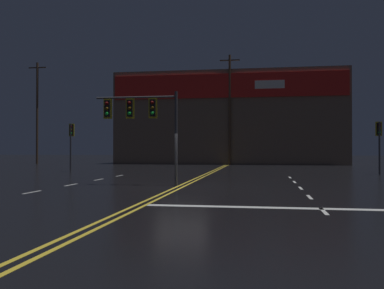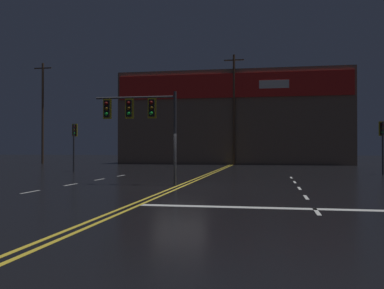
# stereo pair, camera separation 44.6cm
# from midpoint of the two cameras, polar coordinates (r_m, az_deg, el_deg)

# --- Properties ---
(ground_plane) EXTENTS (200.00, 200.00, 0.00)m
(ground_plane) POSITION_cam_midpoint_polar(r_m,az_deg,el_deg) (20.10, -1.04, -5.61)
(ground_plane) COLOR black
(road_markings) EXTENTS (16.23, 60.00, 0.01)m
(road_markings) POSITION_cam_midpoint_polar(r_m,az_deg,el_deg) (18.55, 1.55, -6.02)
(road_markings) COLOR gold
(road_markings) RESTS_ON ground
(traffic_signal_median) EXTENTS (4.10, 0.36, 4.54)m
(traffic_signal_median) POSITION_cam_midpoint_polar(r_m,az_deg,el_deg) (21.11, -6.51, 4.15)
(traffic_signal_median) COLOR #38383D
(traffic_signal_median) RESTS_ON ground
(traffic_signal_corner_northeast) EXTENTS (0.42, 0.36, 3.65)m
(traffic_signal_corner_northeast) POSITION_cam_midpoint_polar(r_m,az_deg,el_deg) (32.09, 24.41, 1.11)
(traffic_signal_corner_northeast) COLOR #38383D
(traffic_signal_corner_northeast) RESTS_ON ground
(traffic_signal_corner_northwest) EXTENTS (0.42, 0.36, 3.74)m
(traffic_signal_corner_northwest) POSITION_cam_midpoint_polar(r_m,az_deg,el_deg) (34.71, -15.06, 1.06)
(traffic_signal_corner_northwest) COLOR #38383D
(traffic_signal_corner_northwest) RESTS_ON ground
(building_backdrop) EXTENTS (26.47, 10.23, 10.66)m
(building_backdrop) POSITION_cam_midpoint_polar(r_m,az_deg,el_deg) (52.58, 6.01, 3.32)
(building_backdrop) COLOR brown
(building_backdrop) RESTS_ON ground
(utility_pole_row) EXTENTS (47.94, 0.26, 12.19)m
(utility_pole_row) POSITION_cam_midpoint_polar(r_m,az_deg,el_deg) (47.56, 5.84, 4.84)
(utility_pole_row) COLOR #4C3828
(utility_pole_row) RESTS_ON ground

